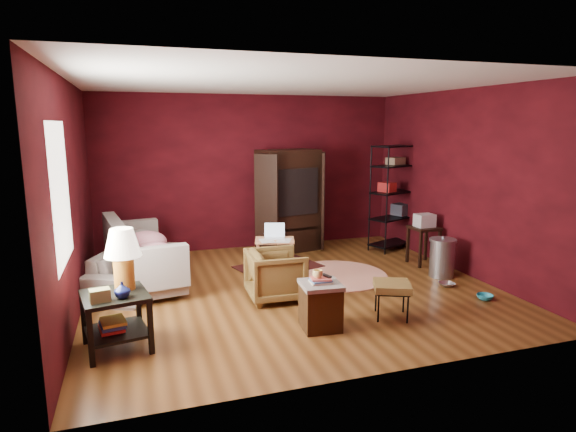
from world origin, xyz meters
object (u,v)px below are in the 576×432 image
(armchair, at_px, (276,273))
(laptop_desk, at_px, (275,243))
(wire_shelving, at_px, (395,193))
(side_table, at_px, (119,277))
(hamper, at_px, (321,305))
(tv_armoire, at_px, (289,199))
(sofa, at_px, (137,259))

(armchair, relative_size, laptop_desk, 0.97)
(wire_shelving, bearing_deg, side_table, -172.57)
(armchair, xyz_separation_m, hamper, (0.21, -1.05, -0.08))
(side_table, relative_size, tv_armoire, 0.67)
(wire_shelving, bearing_deg, tv_armoire, 144.34)
(sofa, bearing_deg, tv_armoire, -42.32)
(hamper, relative_size, laptop_desk, 0.83)
(side_table, bearing_deg, hamper, -6.40)
(sofa, xyz_separation_m, tv_armoire, (2.66, 1.18, 0.57))
(sofa, height_order, hamper, sofa)
(side_table, bearing_deg, tv_armoire, 47.79)
(sofa, bearing_deg, side_table, -161.63)
(sofa, relative_size, laptop_desk, 2.62)
(armchair, xyz_separation_m, laptop_desk, (0.34, 1.19, 0.10))
(hamper, bearing_deg, side_table, 173.60)
(side_table, xyz_separation_m, laptop_desk, (2.24, 2.00, -0.28))
(sofa, height_order, tv_armoire, tv_armoire)
(hamper, height_order, wire_shelving, wire_shelving)
(hamper, distance_m, tv_armoire, 3.51)
(armchair, distance_m, wire_shelving, 3.45)
(tv_armoire, bearing_deg, hamper, -114.03)
(side_table, height_order, laptop_desk, side_table)
(hamper, bearing_deg, laptop_desk, 86.89)
(sofa, height_order, laptop_desk, sofa)
(sofa, height_order, side_table, side_table)
(armchair, bearing_deg, sofa, 58.49)
(tv_armoire, bearing_deg, wire_shelving, -25.35)
(sofa, distance_m, tv_armoire, 2.96)
(laptop_desk, bearing_deg, sofa, -162.57)
(hamper, distance_m, laptop_desk, 2.25)
(armchair, height_order, tv_armoire, tv_armoire)
(hamper, distance_m, wire_shelving, 3.99)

